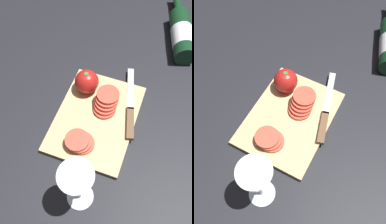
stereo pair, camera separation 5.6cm
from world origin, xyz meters
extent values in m
plane|color=black|center=(0.00, 0.00, 0.00)|extent=(3.00, 3.00, 0.00)
cube|color=tan|center=(0.08, -0.02, 0.01)|extent=(0.31, 0.23, 0.02)
cylinder|color=silver|center=(0.31, 0.02, 0.00)|extent=(0.07, 0.07, 0.00)
cylinder|color=silver|center=(0.31, 0.02, 0.04)|extent=(0.01, 0.01, 0.08)
cone|color=silver|center=(0.31, 0.02, 0.14)|extent=(0.08, 0.08, 0.10)
cone|color=beige|center=(0.31, 0.02, 0.10)|extent=(0.03, 0.03, 0.04)
sphere|color=red|center=(-0.01, -0.08, 0.05)|extent=(0.08, 0.08, 0.08)
cylinder|color=#47702D|center=(-0.01, -0.08, 0.09)|extent=(0.01, 0.01, 0.01)
cube|color=silver|center=(-0.06, 0.05, 0.02)|extent=(0.16, 0.06, 0.00)
cube|color=silver|center=(0.02, 0.07, 0.02)|extent=(0.02, 0.02, 0.01)
cube|color=brown|center=(0.07, 0.09, 0.02)|extent=(0.11, 0.05, 0.01)
cylinder|color=#DB4C38|center=(0.17, -0.02, 0.02)|extent=(0.07, 0.07, 0.01)
cylinder|color=#DB4C38|center=(0.17, -0.03, 0.03)|extent=(0.07, 0.07, 0.01)
cylinder|color=#DB4C38|center=(0.18, -0.04, 0.04)|extent=(0.07, 0.07, 0.01)
cylinder|color=#DB4C38|center=(0.04, 0.00, 0.02)|extent=(0.07, 0.07, 0.01)
cylinder|color=#DB4C38|center=(0.04, 0.00, 0.03)|extent=(0.07, 0.07, 0.01)
cylinder|color=#DB4C38|center=(0.03, 0.00, 0.04)|extent=(0.07, 0.07, 0.01)
cylinder|color=#DB4C38|center=(0.02, 0.00, 0.05)|extent=(0.07, 0.07, 0.01)
cylinder|color=#DB4C38|center=(0.01, 0.00, 0.06)|extent=(0.07, 0.07, 0.01)
camera|label=1|loc=(0.44, 0.12, 0.71)|focal=42.00mm
camera|label=2|loc=(0.42, 0.17, 0.71)|focal=42.00mm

